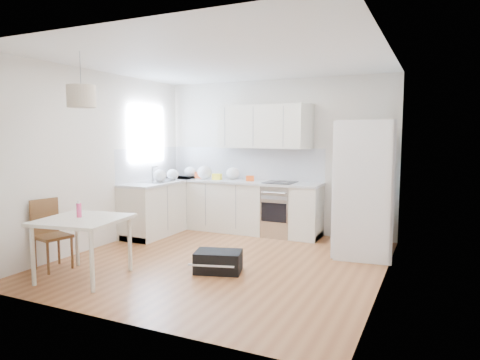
# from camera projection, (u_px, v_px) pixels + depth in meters

# --- Properties ---
(floor) EXTENTS (4.20, 4.20, 0.00)m
(floor) POSITION_uv_depth(u_px,v_px,m) (222.00, 262.00, 5.86)
(floor) COLOR brown
(floor) RESTS_ON ground
(ceiling) EXTENTS (4.20, 4.20, 0.00)m
(ceiling) POSITION_uv_depth(u_px,v_px,m) (221.00, 60.00, 5.58)
(ceiling) COLOR white
(ceiling) RESTS_ON wall_back
(wall_back) EXTENTS (4.20, 0.00, 4.20)m
(wall_back) POSITION_uv_depth(u_px,v_px,m) (276.00, 156.00, 7.62)
(wall_back) COLOR silver
(wall_back) RESTS_ON floor
(wall_left) EXTENTS (0.00, 4.20, 4.20)m
(wall_left) POSITION_uv_depth(u_px,v_px,m) (101.00, 160.00, 6.61)
(wall_left) COLOR silver
(wall_left) RESTS_ON floor
(wall_right) EXTENTS (0.00, 4.20, 4.20)m
(wall_right) POSITION_uv_depth(u_px,v_px,m) (385.00, 169.00, 4.84)
(wall_right) COLOR silver
(wall_right) RESTS_ON floor
(window_glassblock) EXTENTS (0.02, 1.00, 1.00)m
(window_glassblock) POSITION_uv_depth(u_px,v_px,m) (147.00, 134.00, 7.60)
(window_glassblock) COLOR #BFE0F9
(window_glassblock) RESTS_ON wall_left
(cabinets_back) EXTENTS (3.00, 0.60, 0.88)m
(cabinets_back) POSITION_uv_depth(u_px,v_px,m) (238.00, 207.00, 7.69)
(cabinets_back) COLOR silver
(cabinets_back) RESTS_ON floor
(cabinets_left) EXTENTS (0.60, 1.80, 0.88)m
(cabinets_left) POSITION_uv_depth(u_px,v_px,m) (163.00, 207.00, 7.66)
(cabinets_left) COLOR silver
(cabinets_left) RESTS_ON floor
(counter_back) EXTENTS (3.02, 0.64, 0.04)m
(counter_back) POSITION_uv_depth(u_px,v_px,m) (238.00, 182.00, 7.65)
(counter_back) COLOR silver
(counter_back) RESTS_ON cabinets_back
(counter_left) EXTENTS (0.64, 1.82, 0.04)m
(counter_left) POSITION_uv_depth(u_px,v_px,m) (163.00, 182.00, 7.61)
(counter_left) COLOR silver
(counter_left) RESTS_ON cabinets_left
(backsplash_back) EXTENTS (3.00, 0.01, 0.58)m
(backsplash_back) POSITION_uv_depth(u_px,v_px,m) (245.00, 163.00, 7.88)
(backsplash_back) COLOR silver
(backsplash_back) RESTS_ON wall_back
(backsplash_left) EXTENTS (0.01, 1.80, 0.58)m
(backsplash_left) POSITION_uv_depth(u_px,v_px,m) (149.00, 164.00, 7.70)
(backsplash_left) COLOR silver
(backsplash_left) RESTS_ON wall_left
(upper_cabinets) EXTENTS (1.70, 0.32, 0.75)m
(upper_cabinets) POSITION_uv_depth(u_px,v_px,m) (265.00, 127.00, 7.48)
(upper_cabinets) COLOR silver
(upper_cabinets) RESTS_ON wall_back
(range_oven) EXTENTS (0.50, 0.61, 0.88)m
(range_oven) POSITION_uv_depth(u_px,v_px,m) (280.00, 210.00, 7.36)
(range_oven) COLOR #B2B4B7
(range_oven) RESTS_ON floor
(sink) EXTENTS (0.50, 0.80, 0.16)m
(sink) POSITION_uv_depth(u_px,v_px,m) (161.00, 181.00, 7.56)
(sink) COLOR #B2B4B7
(sink) RESTS_ON counter_left
(refrigerator) EXTENTS (1.01, 1.06, 1.93)m
(refrigerator) POSITION_uv_depth(u_px,v_px,m) (365.00, 188.00, 6.15)
(refrigerator) COLOR white
(refrigerator) RESTS_ON floor
(dining_table) EXTENTS (1.06, 1.06, 0.74)m
(dining_table) POSITION_uv_depth(u_px,v_px,m) (83.00, 225.00, 5.13)
(dining_table) COLOR beige
(dining_table) RESTS_ON floor
(dining_chair) EXTENTS (0.45, 0.45, 0.90)m
(dining_chair) POSITION_uv_depth(u_px,v_px,m) (53.00, 235.00, 5.49)
(dining_chair) COLOR #472C15
(dining_chair) RESTS_ON floor
(drink_bottle) EXTENTS (0.08, 0.08, 0.21)m
(drink_bottle) POSITION_uv_depth(u_px,v_px,m) (79.00, 209.00, 5.17)
(drink_bottle) COLOR #E03E74
(drink_bottle) RESTS_ON dining_table
(gym_bag) EXTENTS (0.66, 0.53, 0.27)m
(gym_bag) POSITION_uv_depth(u_px,v_px,m) (218.00, 262.00, 5.41)
(gym_bag) COLOR black
(gym_bag) RESTS_ON floor
(pendant_lamp) EXTENTS (0.39, 0.39, 0.26)m
(pendant_lamp) POSITION_uv_depth(u_px,v_px,m) (81.00, 96.00, 5.00)
(pendant_lamp) COLOR tan
(pendant_lamp) RESTS_ON ceiling
(grocery_bag_a) EXTENTS (0.23, 0.19, 0.21)m
(grocery_bag_a) POSITION_uv_depth(u_px,v_px,m) (190.00, 172.00, 8.18)
(grocery_bag_a) COLOR silver
(grocery_bag_a) RESTS_ON counter_back
(grocery_bag_b) EXTENTS (0.27, 0.23, 0.25)m
(grocery_bag_b) POSITION_uv_depth(u_px,v_px,m) (205.00, 172.00, 7.89)
(grocery_bag_b) COLOR silver
(grocery_bag_b) RESTS_ON counter_back
(grocery_bag_c) EXTENTS (0.25, 0.21, 0.22)m
(grocery_bag_c) POSITION_uv_depth(u_px,v_px,m) (233.00, 174.00, 7.79)
(grocery_bag_c) COLOR silver
(grocery_bag_c) RESTS_ON counter_back
(grocery_bag_d) EXTENTS (0.22, 0.19, 0.20)m
(grocery_bag_d) POSITION_uv_depth(u_px,v_px,m) (173.00, 175.00, 7.72)
(grocery_bag_d) COLOR silver
(grocery_bag_d) RESTS_ON counter_back
(grocery_bag_e) EXTENTS (0.24, 0.20, 0.21)m
(grocery_bag_e) POSITION_uv_depth(u_px,v_px,m) (160.00, 176.00, 7.44)
(grocery_bag_e) COLOR silver
(grocery_bag_e) RESTS_ON counter_left
(snack_orange) EXTENTS (0.16, 0.13, 0.10)m
(snack_orange) POSITION_uv_depth(u_px,v_px,m) (250.00, 178.00, 7.53)
(snack_orange) COLOR #E94E14
(snack_orange) RESTS_ON counter_back
(snack_yellow) EXTENTS (0.16, 0.10, 0.11)m
(snack_yellow) POSITION_uv_depth(u_px,v_px,m) (217.00, 177.00, 7.78)
(snack_yellow) COLOR yellow
(snack_yellow) RESTS_ON counter_back
(snack_red) EXTENTS (0.17, 0.11, 0.12)m
(snack_red) POSITION_uv_depth(u_px,v_px,m) (200.00, 175.00, 8.08)
(snack_red) COLOR #B43A16
(snack_red) RESTS_ON counter_back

